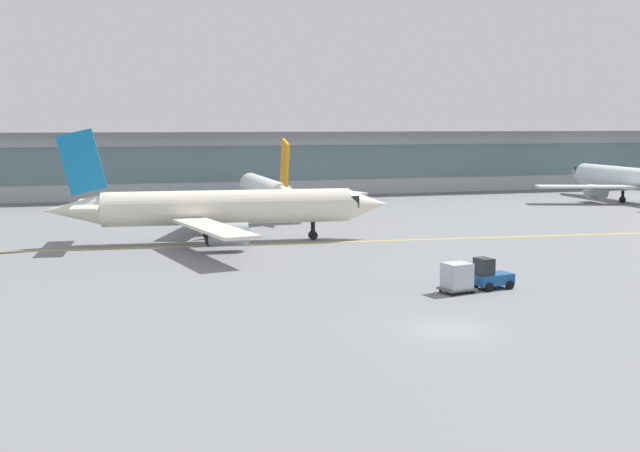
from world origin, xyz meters
name	(u,v)px	position (x,y,z in m)	size (l,w,h in m)	color
ground_plane	(449,329)	(0.00, 0.00, 0.00)	(400.00, 400.00, 0.00)	slate
taxiway_centreline_stripe	(233,245)	(-5.91, 32.17, 0.00)	(110.00, 0.36, 0.01)	yellow
terminal_concourse	(214,163)	(0.00, 81.25, 4.92)	(208.41, 11.00, 9.60)	#B2B7BC
gate_airplane_1	(265,190)	(2.53, 57.14, 2.75)	(25.80, 27.67, 9.19)	white
gate_airplane_2	(631,179)	(54.25, 56.44, 3.09)	(28.94, 31.12, 10.31)	white
taxiing_regional_jet	(224,208)	(-6.31, 34.21, 3.11)	(31.36, 29.05, 10.38)	silver
baggage_tug	(490,276)	(7.08, 8.72, 0.89)	(2.82, 2.02, 2.10)	#194C8C
cargo_dolly_lead	(457,277)	(4.44, 8.22, 1.05)	(2.36, 1.96, 1.94)	#595B60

